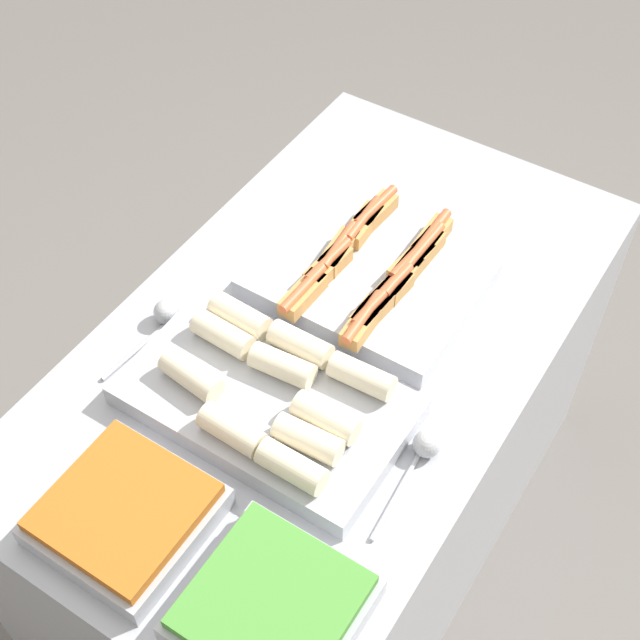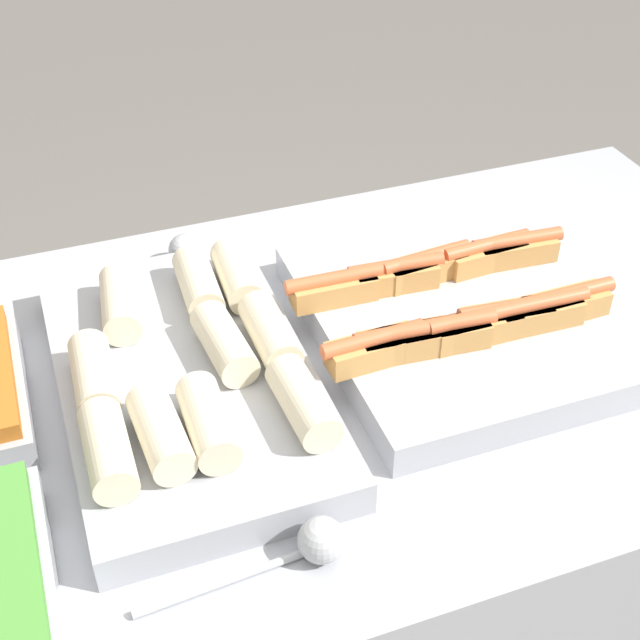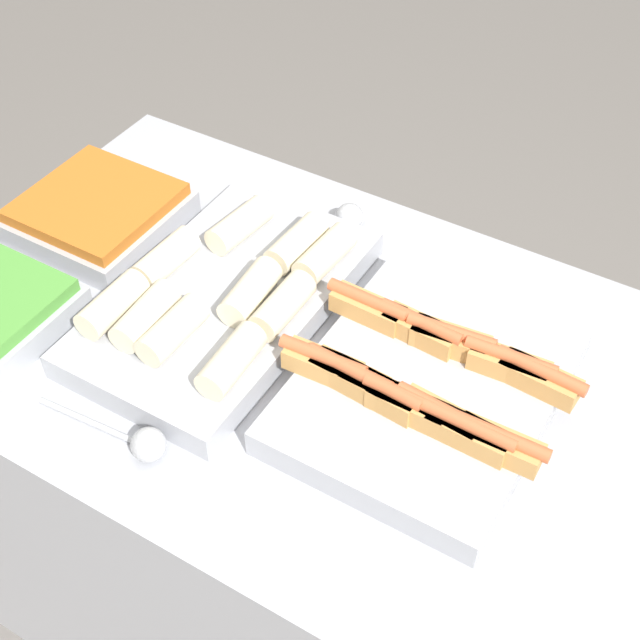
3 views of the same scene
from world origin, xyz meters
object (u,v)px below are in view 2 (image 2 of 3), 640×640
at_px(tray_wraps, 188,375).
at_px(serving_spoon_far, 179,253).
at_px(tray_hotdogs, 449,315).
at_px(serving_spoon_near, 311,545).

xyz_separation_m(tray_wraps, serving_spoon_far, (0.06, 0.32, -0.02)).
relative_size(tray_hotdogs, tray_wraps, 0.85).
xyz_separation_m(tray_hotdogs, serving_spoon_far, (-0.33, 0.32, -0.01)).
bearing_deg(tray_wraps, serving_spoon_far, 79.62).
bearing_deg(tray_wraps, tray_hotdogs, 0.08).
distance_m(tray_wraps, serving_spoon_far, 0.32).
xyz_separation_m(serving_spoon_near, serving_spoon_far, (-0.01, 0.63, 0.00)).
distance_m(tray_hotdogs, tray_wraps, 0.39).
bearing_deg(tray_hotdogs, tray_wraps, -179.92).
xyz_separation_m(tray_hotdogs, tray_wraps, (-0.39, -0.00, 0.00)).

